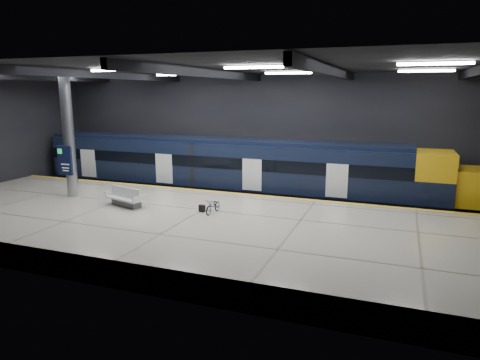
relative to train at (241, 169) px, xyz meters
The scene contains 10 objects.
ground 5.88m from the train, 86.77° to the right, with size 30.00×30.00×0.00m, color black.
room_shell 6.61m from the train, 86.78° to the right, with size 30.10×16.10×8.05m.
platform 8.14m from the train, 87.78° to the right, with size 30.00×11.00×1.10m, color beige.
safety_strip 2.92m from the train, 83.56° to the right, with size 30.00×0.40×0.01m, color gold.
rails 2.00m from the train, ahead, with size 30.00×1.52×0.16m.
train is the anchor object (origin of this frame).
bench 8.12m from the train, 116.61° to the right, with size 2.43×1.55×1.00m.
bicycle 6.99m from the train, 80.98° to the right, with size 0.48×1.37×0.72m, color #99999E.
pannier_bag 6.94m from the train, 85.91° to the right, with size 0.30×0.18×0.35m, color black.
info_column 10.37m from the train, 139.69° to the right, with size 0.90×0.78×6.90m.
Camera 1 is at (8.97, -19.63, 6.89)m, focal length 32.00 mm.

